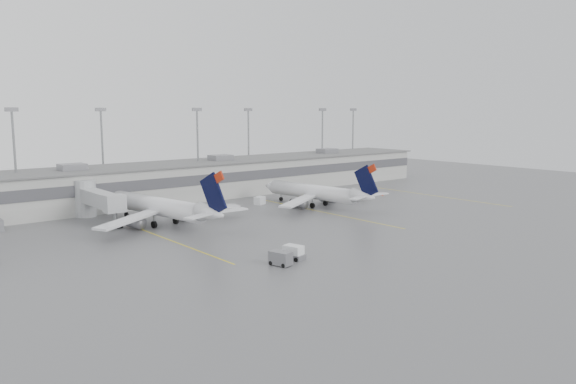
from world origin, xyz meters
TOP-DOWN VIEW (x-y plane):
  - ground at (0.00, 0.00)m, footprint 260.00×260.00m
  - terminal at (-0.01, 57.98)m, footprint 152.00×17.00m
  - light_masts at (0.00, 63.75)m, footprint 142.40×8.00m
  - jet_bridge_right at (-20.50, 45.72)m, footprint 4.00×17.20m
  - stand_markings at (-0.00, 24.00)m, footprint 105.25×40.00m
  - jet_mid_left at (-13.13, 32.91)m, footprint 29.35×33.15m
  - jet_mid_right at (20.89, 30.11)m, footprint 27.24×30.70m
  - baggage_tug at (-9.86, 1.14)m, footprint 2.56×3.37m
  - baggage_cart at (-13.06, -0.06)m, footprint 2.30×3.20m
  - gse_uld_b at (-8.65, 42.71)m, footprint 2.60×1.74m
  - gse_uld_c at (13.21, 39.96)m, footprint 2.78×2.33m
  - cone_b at (-17.31, 38.22)m, footprint 0.48×0.48m
  - cone_c at (19.25, 33.39)m, footprint 0.47×0.47m
  - cone_d at (43.34, 31.68)m, footprint 0.44×0.44m

SIDE VIEW (x-z plane):
  - ground at x=0.00m, z-range 0.00..0.00m
  - stand_markings at x=0.00m, z-range 0.00..0.01m
  - cone_d at x=43.34m, z-range 0.00..0.70m
  - cone_c at x=19.25m, z-range 0.00..0.75m
  - cone_b at x=-17.31m, z-range 0.00..0.76m
  - baggage_tug at x=-9.86m, z-range -0.21..1.72m
  - gse_uld_c at x=13.21m, z-range 0.00..1.68m
  - gse_uld_b at x=-8.65m, z-range 0.00..1.84m
  - baggage_cart at x=-13.06m, z-range 0.04..1.90m
  - jet_mid_right at x=20.89m, z-range -1.88..8.07m
  - jet_mid_left at x=-13.13m, z-range -2.04..8.74m
  - jet_bridge_right at x=-20.50m, z-range 0.37..7.37m
  - terminal at x=-0.01m, z-range -0.55..8.90m
  - light_masts at x=0.00m, z-range 1.73..22.33m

